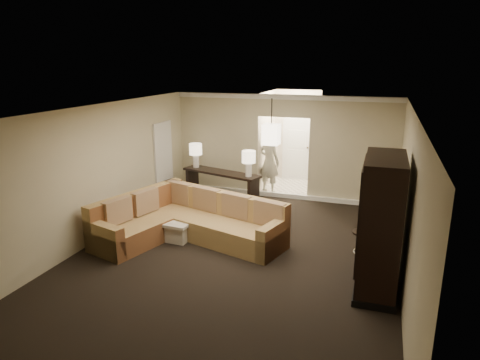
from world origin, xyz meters
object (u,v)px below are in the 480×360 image
(console_table, at_px, (221,184))
(drink_table, at_px, (363,239))
(sectional_sofa, at_px, (187,222))
(coffee_table, at_px, (174,225))
(person, at_px, (269,159))
(armoire, at_px, (380,227))

(console_table, xyz_separation_m, drink_table, (3.73, -2.20, -0.14))
(sectional_sofa, bearing_deg, coffee_table, 175.60)
(console_table, distance_m, person, 1.68)
(console_table, relative_size, armoire, 1.02)
(sectional_sofa, height_order, armoire, armoire)
(sectional_sofa, relative_size, coffee_table, 3.44)
(coffee_table, xyz_separation_m, drink_table, (3.92, 0.15, 0.16))
(console_table, bearing_deg, armoire, -23.92)
(armoire, bearing_deg, person, 123.45)
(armoire, bearing_deg, console_table, 140.44)
(person, bearing_deg, sectional_sofa, 100.36)
(coffee_table, distance_m, person, 3.91)
(drink_table, bearing_deg, person, 128.36)
(coffee_table, distance_m, console_table, 2.38)
(coffee_table, height_order, person, person)
(sectional_sofa, bearing_deg, armoire, 4.49)
(drink_table, xyz_separation_m, person, (-2.78, 3.51, 0.61))
(armoire, height_order, drink_table, armoire)
(armoire, relative_size, person, 1.13)
(console_table, height_order, drink_table, console_table)
(armoire, xyz_separation_m, person, (-3.04, 4.60, -0.08))
(armoire, distance_m, person, 5.52)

